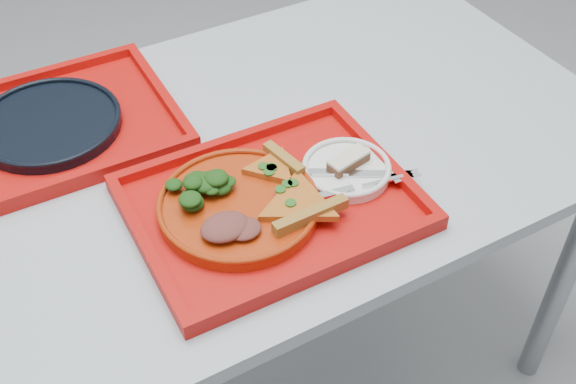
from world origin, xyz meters
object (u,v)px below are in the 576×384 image
(navy_plate, at_px, (49,124))
(dessert_bar, at_px, (349,161))
(dinner_plate, at_px, (238,207))
(tray_main, at_px, (272,206))
(tray_far, at_px, (51,130))

(navy_plate, distance_m, dessert_bar, 0.55)
(dinner_plate, bearing_deg, tray_main, -10.30)
(tray_main, distance_m, tray_far, 0.45)
(tray_main, height_order, dinner_plate, dinner_plate)
(dinner_plate, bearing_deg, dessert_bar, -1.70)
(tray_far, bearing_deg, tray_main, -53.93)
(tray_main, relative_size, dinner_plate, 1.73)
(dinner_plate, relative_size, dessert_bar, 3.26)
(tray_main, bearing_deg, dessert_bar, 2.68)
(tray_main, bearing_deg, navy_plate, 126.06)
(dessert_bar, bearing_deg, navy_plate, 126.40)
(tray_main, xyz_separation_m, tray_far, (-0.26, 0.37, 0.00))
(tray_main, bearing_deg, tray_far, 126.06)
(navy_plate, xyz_separation_m, dessert_bar, (0.41, -0.37, 0.02))
(tray_far, distance_m, dinner_plate, 0.42)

